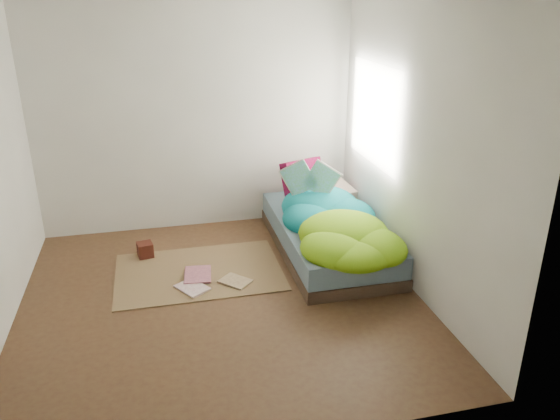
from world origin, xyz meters
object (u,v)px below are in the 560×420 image
Objects in this scene: wooden_box at (145,250)px; floor_book_b at (184,276)px; bed at (327,236)px; open_book at (310,170)px; pillow_magenta at (303,181)px; floor_book_a at (183,292)px.

wooden_box is 0.44× the size of floor_book_b.
open_book is at bearing 119.00° from bed.
open_book is at bearing -1.42° from wooden_box.
floor_book_b is (-1.43, -0.91, -0.55)m from pillow_magenta.
open_book reaches higher than floor_book_a.
floor_book_a is 0.85× the size of floor_book_b.
bed is 1.55m from floor_book_b.
pillow_magenta is at bearing 106.41° from open_book.
pillow_magenta is 3.15× the size of wooden_box.
open_book is at bearing -117.41° from pillow_magenta.
pillow_magenta is at bearing 11.59° from wooden_box.
open_book reaches higher than pillow_magenta.
open_book is 1.82m from floor_book_a.
pillow_magenta is 1.89m from wooden_box.
wooden_box is at bearing 171.36° from bed.
floor_book_a is (-1.55, -0.55, -0.15)m from bed.
pillow_magenta is 1.37× the size of floor_book_b.
bed is 1.66m from floor_book_a.
wooden_box is at bearing 129.41° from floor_book_b.
pillow_magenta is 0.49m from open_book.
floor_book_a is 0.29m from floor_book_b.
bed is 1.90m from wooden_box.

